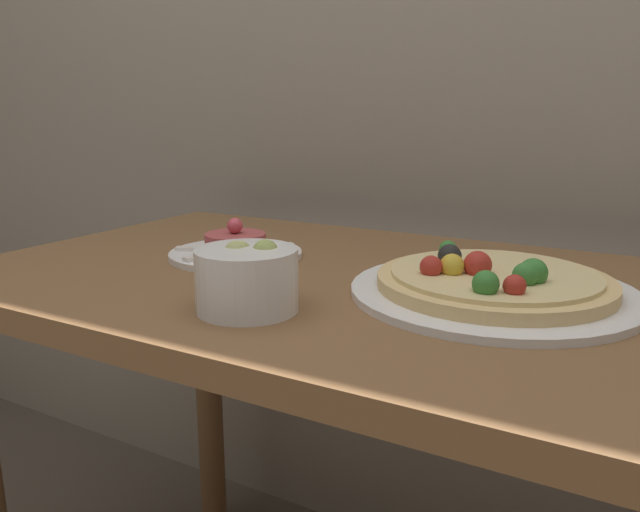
% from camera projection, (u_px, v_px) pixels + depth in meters
% --- Properties ---
extents(dining_table, '(1.15, 0.67, 0.76)m').
position_uv_depth(dining_table, '(357.00, 359.00, 0.91)').
color(dining_table, brown).
rests_on(dining_table, ground_plane).
extents(pizza_plate, '(0.36, 0.36, 0.06)m').
position_uv_depth(pizza_plate, '(493.00, 284.00, 0.79)').
color(pizza_plate, white).
rests_on(pizza_plate, dining_table).
extents(tartare_plate, '(0.21, 0.21, 0.06)m').
position_uv_depth(tartare_plate, '(236.00, 249.00, 0.99)').
color(tartare_plate, white).
rests_on(tartare_plate, dining_table).
extents(small_bowl, '(0.12, 0.12, 0.08)m').
position_uv_depth(small_bowl, '(247.00, 278.00, 0.73)').
color(small_bowl, white).
rests_on(small_bowl, dining_table).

